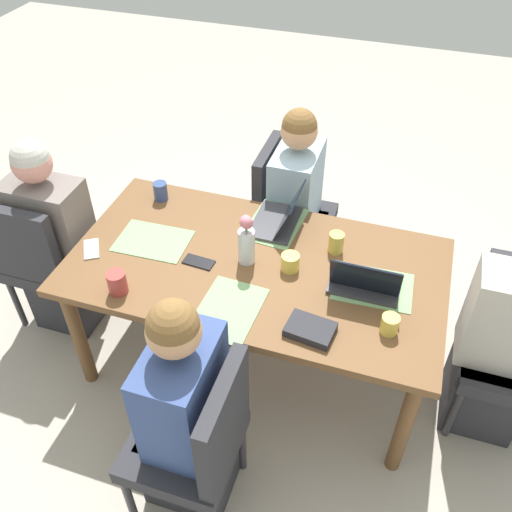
# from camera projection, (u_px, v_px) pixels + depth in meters

# --- Properties ---
(ground_plane) EXTENTS (10.00, 10.00, 0.00)m
(ground_plane) POSITION_uv_depth(u_px,v_px,m) (256.00, 358.00, 3.14)
(ground_plane) COLOR #B2A899
(dining_table) EXTENTS (1.80, 0.97, 0.73)m
(dining_table) POSITION_uv_depth(u_px,v_px,m) (256.00, 276.00, 2.71)
(dining_table) COLOR brown
(dining_table) RESTS_ON ground_plane
(person_head_left_left_near) EXTENTS (0.40, 0.36, 1.19)m
(person_head_left_left_near) POSITION_uv_depth(u_px,v_px,m) (502.00, 345.00, 2.54)
(person_head_left_left_near) COLOR #2D2D33
(person_head_left_left_near) RESTS_ON ground_plane
(chair_far_left_mid) EXTENTS (0.44, 0.44, 0.90)m
(chair_far_left_mid) POSITION_uv_depth(u_px,v_px,m) (199.00, 439.00, 2.22)
(chair_far_left_mid) COLOR #2D2D33
(chair_far_left_mid) RESTS_ON ground_plane
(person_far_left_mid) EXTENTS (0.36, 0.40, 1.19)m
(person_far_left_mid) POSITION_uv_depth(u_px,v_px,m) (187.00, 418.00, 2.26)
(person_far_left_mid) COLOR #2D2D33
(person_far_left_mid) RESTS_ON ground_plane
(chair_head_right_left_far) EXTENTS (0.44, 0.44, 0.90)m
(chair_head_right_left_far) POSITION_uv_depth(u_px,v_px,m) (43.00, 257.00, 3.04)
(chair_head_right_left_far) COLOR #2D2D33
(chair_head_right_left_far) RESTS_ON ground_plane
(person_head_right_left_far) EXTENTS (0.40, 0.36, 1.19)m
(person_head_right_left_far) POSITION_uv_depth(u_px,v_px,m) (59.00, 247.00, 3.06)
(person_head_right_left_far) COLOR #2D2D33
(person_head_right_left_far) RESTS_ON ground_plane
(chair_near_right_near) EXTENTS (0.44, 0.44, 0.90)m
(chair_near_right_near) POSITION_uv_depth(u_px,v_px,m) (285.00, 208.00, 3.37)
(chair_near_right_near) COLOR #2D2D33
(chair_near_right_near) RESTS_ON ground_plane
(person_near_right_near) EXTENTS (0.36, 0.40, 1.19)m
(person_near_right_near) POSITION_uv_depth(u_px,v_px,m) (294.00, 213.00, 3.29)
(person_near_right_near) COLOR #2D2D33
(person_near_right_near) RESTS_ON ground_plane
(flower_vase) EXTENTS (0.08, 0.09, 0.28)m
(flower_vase) POSITION_uv_depth(u_px,v_px,m) (246.00, 239.00, 2.58)
(flower_vase) COLOR silver
(flower_vase) RESTS_ON dining_table
(placemat_head_left_left_near) EXTENTS (0.37, 0.28, 0.00)m
(placemat_head_left_left_near) POSITION_uv_depth(u_px,v_px,m) (373.00, 287.00, 2.54)
(placemat_head_left_left_near) COLOR #7FAD70
(placemat_head_left_left_near) RESTS_ON dining_table
(placemat_far_left_mid) EXTENTS (0.28, 0.37, 0.00)m
(placemat_far_left_mid) POSITION_uv_depth(u_px,v_px,m) (229.00, 310.00, 2.43)
(placemat_far_left_mid) COLOR #7FAD70
(placemat_far_left_mid) RESTS_ON dining_table
(placemat_head_right_left_far) EXTENTS (0.37, 0.27, 0.00)m
(placemat_head_right_left_far) POSITION_uv_depth(u_px,v_px,m) (153.00, 241.00, 2.78)
(placemat_head_right_left_far) COLOR #7FAD70
(placemat_head_right_left_far) RESTS_ON dining_table
(placemat_near_right_near) EXTENTS (0.29, 0.38, 0.00)m
(placemat_near_right_near) POSITION_uv_depth(u_px,v_px,m) (276.00, 224.00, 2.88)
(placemat_near_right_near) COLOR #7FAD70
(placemat_near_right_near) RESTS_ON dining_table
(laptop_near_right_near) EXTENTS (0.22, 0.32, 0.20)m
(laptop_near_right_near) POSITION_uv_depth(u_px,v_px,m) (280.00, 218.00, 2.85)
(laptop_near_right_near) COLOR #38383D
(laptop_near_right_near) RESTS_ON dining_table
(laptop_head_left_left_near) EXTENTS (0.32, 0.22, 0.21)m
(laptop_head_left_left_near) POSITION_uv_depth(u_px,v_px,m) (365.00, 282.00, 2.50)
(laptop_head_left_left_near) COLOR #38383D
(laptop_head_left_left_near) RESTS_ON dining_table
(coffee_mug_near_left) EXTENTS (0.09, 0.09, 0.11)m
(coffee_mug_near_left) POSITION_uv_depth(u_px,v_px,m) (117.00, 283.00, 2.48)
(coffee_mug_near_left) COLOR #AD3D38
(coffee_mug_near_left) RESTS_ON dining_table
(coffee_mug_near_right) EXTENTS (0.09, 0.09, 0.08)m
(coffee_mug_near_right) POSITION_uv_depth(u_px,v_px,m) (290.00, 262.00, 2.60)
(coffee_mug_near_right) COLOR #DBC64C
(coffee_mug_near_right) RESTS_ON dining_table
(coffee_mug_centre_left) EXTENTS (0.08, 0.08, 0.09)m
(coffee_mug_centre_left) POSITION_uv_depth(u_px,v_px,m) (390.00, 324.00, 2.31)
(coffee_mug_centre_left) COLOR #DBC64C
(coffee_mug_centre_left) RESTS_ON dining_table
(coffee_mug_centre_right) EXTENTS (0.08, 0.08, 0.10)m
(coffee_mug_centre_right) POSITION_uv_depth(u_px,v_px,m) (161.00, 191.00, 3.02)
(coffee_mug_centre_right) COLOR #33477A
(coffee_mug_centre_right) RESTS_ON dining_table
(coffee_mug_far_left) EXTENTS (0.07, 0.07, 0.11)m
(coffee_mug_far_left) POSITION_uv_depth(u_px,v_px,m) (336.00, 243.00, 2.69)
(coffee_mug_far_left) COLOR #DBC64C
(coffee_mug_far_left) RESTS_ON dining_table
(book_red_cover) EXTENTS (0.22, 0.16, 0.04)m
(book_red_cover) POSITION_uv_depth(u_px,v_px,m) (310.00, 329.00, 2.32)
(book_red_cover) COLOR #28282D
(book_red_cover) RESTS_ON dining_table
(phone_black) EXTENTS (0.15, 0.08, 0.01)m
(phone_black) POSITION_uv_depth(u_px,v_px,m) (199.00, 262.00, 2.66)
(phone_black) COLOR black
(phone_black) RESTS_ON dining_table
(phone_silver) EXTENTS (0.14, 0.17, 0.01)m
(phone_silver) POSITION_uv_depth(u_px,v_px,m) (91.00, 249.00, 2.73)
(phone_silver) COLOR silver
(phone_silver) RESTS_ON dining_table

